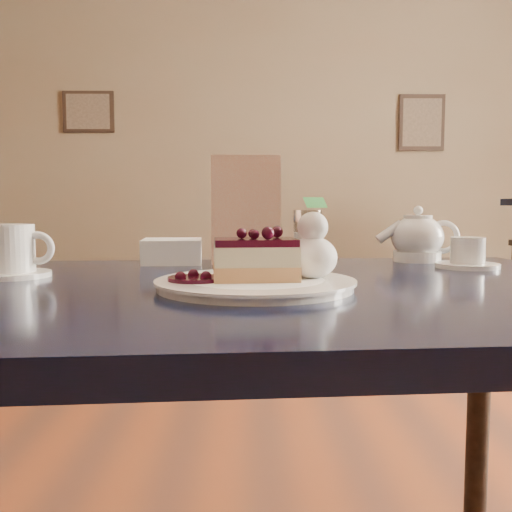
{
  "coord_description": "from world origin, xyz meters",
  "views": [
    {
      "loc": [
        0.08,
        -0.76,
        0.79
      ],
      "look_at": [
        0.09,
        -0.09,
        0.73
      ],
      "focal_mm": 40.0,
      "sensor_mm": 36.0,
      "label": 1
    }
  ],
  "objects_px": {
    "coffee_set": "(12,254)",
    "main_table": "(253,335)",
    "tea_set": "(427,242)",
    "cheesecake_slice": "(255,260)",
    "dessert_plate": "(255,285)"
  },
  "relations": [
    {
      "from": "coffee_set",
      "to": "main_table",
      "type": "bearing_deg",
      "value": -13.1
    },
    {
      "from": "tea_set",
      "to": "cheesecake_slice",
      "type": "bearing_deg",
      "value": -134.41
    },
    {
      "from": "main_table",
      "to": "cheesecake_slice",
      "type": "distance_m",
      "value": 0.12
    },
    {
      "from": "main_table",
      "to": "dessert_plate",
      "type": "xyz_separation_m",
      "value": [
        0.0,
        -0.05,
        0.08
      ]
    },
    {
      "from": "coffee_set",
      "to": "dessert_plate",
      "type": "bearing_deg",
      "value": -19.44
    },
    {
      "from": "main_table",
      "to": "coffee_set",
      "type": "distance_m",
      "value": 0.39
    },
    {
      "from": "main_table",
      "to": "tea_set",
      "type": "bearing_deg",
      "value": 36.85
    },
    {
      "from": "dessert_plate",
      "to": "cheesecake_slice",
      "type": "height_order",
      "value": "cheesecake_slice"
    },
    {
      "from": "dessert_plate",
      "to": "tea_set",
      "type": "xyz_separation_m",
      "value": [
        0.33,
        0.34,
        0.03
      ]
    },
    {
      "from": "tea_set",
      "to": "main_table",
      "type": "bearing_deg",
      "value": -138.84
    },
    {
      "from": "main_table",
      "to": "coffee_set",
      "type": "xyz_separation_m",
      "value": [
        -0.37,
        0.09,
        0.11
      ]
    },
    {
      "from": "cheesecake_slice",
      "to": "main_table",
      "type": "bearing_deg",
      "value": 90.0
    },
    {
      "from": "main_table",
      "to": "cheesecake_slice",
      "type": "xyz_separation_m",
      "value": [
        0.0,
        -0.05,
        0.11
      ]
    },
    {
      "from": "cheesecake_slice",
      "to": "tea_set",
      "type": "distance_m",
      "value": 0.47
    },
    {
      "from": "main_table",
      "to": "coffee_set",
      "type": "height_order",
      "value": "coffee_set"
    }
  ]
}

